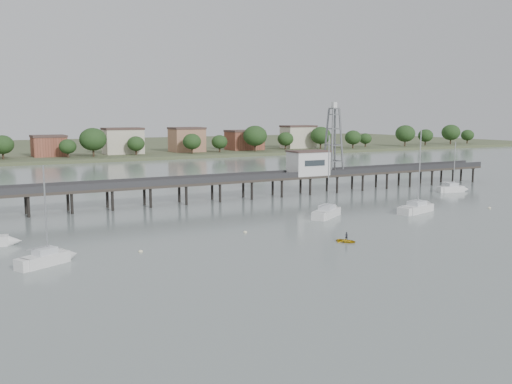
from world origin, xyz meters
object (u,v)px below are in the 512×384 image
pier (200,183)px  yellow_dinghy (346,242)px  sailboat_d (421,208)px  sailboat_c (330,212)px  lattice_tower (334,141)px  sailboat_e (456,189)px  sailboat_a (53,258)px

pier → yellow_dinghy: pier is taller
pier → sailboat_d: (30.47, -28.05, -3.16)m
pier → yellow_dinghy: (4.03, -41.47, -3.79)m
pier → sailboat_c: size_ratio=10.48×
lattice_tower → sailboat_d: size_ratio=1.01×
lattice_tower → pier: bearing=-180.0°
pier → sailboat_e: 56.90m
sailboat_a → lattice_tower: bearing=-0.1°
lattice_tower → sailboat_e: size_ratio=1.35×
sailboat_c → sailboat_d: sailboat_d is taller
pier → sailboat_e: sailboat_e is taller
sailboat_e → sailboat_d: (-24.89, -15.29, -0.02)m
sailboat_d → sailboat_a: bearing=169.6°
sailboat_c → yellow_dinghy: 19.99m
pier → sailboat_a: (-32.36, -34.38, -3.15)m
sailboat_a → sailboat_d: (62.83, 6.34, -0.02)m
sailboat_e → yellow_dinghy: sailboat_e is taller
sailboat_c → sailboat_e: size_ratio=1.25×
sailboat_d → sailboat_e: bearing=15.4°
sailboat_a → sailboat_e: bearing=-14.5°
sailboat_a → pier: bearing=18.3°
lattice_tower → sailboat_e: lattice_tower is taller
sailboat_d → yellow_dinghy: (-26.44, -13.43, -0.63)m
sailboat_d → lattice_tower: bearing=71.8°
sailboat_e → sailboat_d: sailboat_d is taller
sailboat_e → yellow_dinghy: size_ratio=4.26×
sailboat_e → sailboat_c: bearing=-152.4°
pier → sailboat_d: bearing=-42.6°
sailboat_e → sailboat_d: bearing=-136.0°
lattice_tower → sailboat_c: size_ratio=1.08×
sailboat_e → sailboat_a: 90.35m
yellow_dinghy → pier: bearing=62.8°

